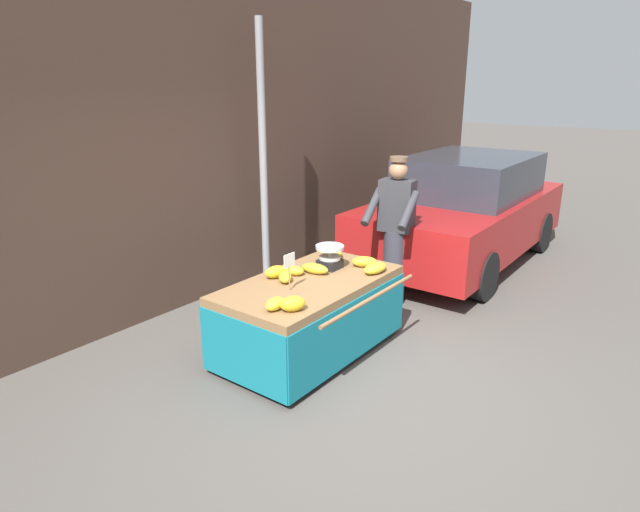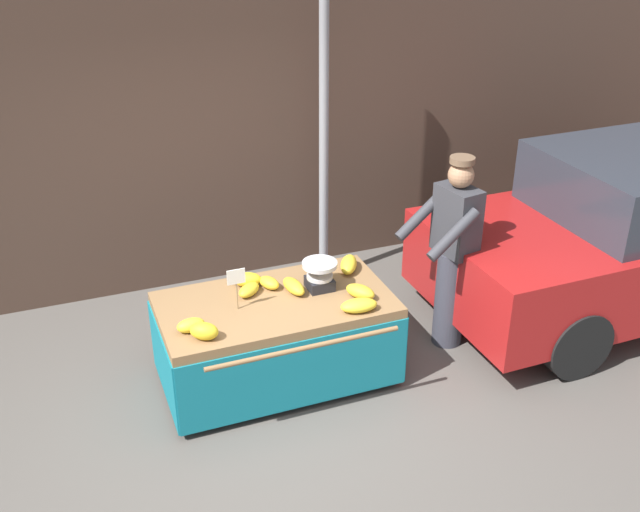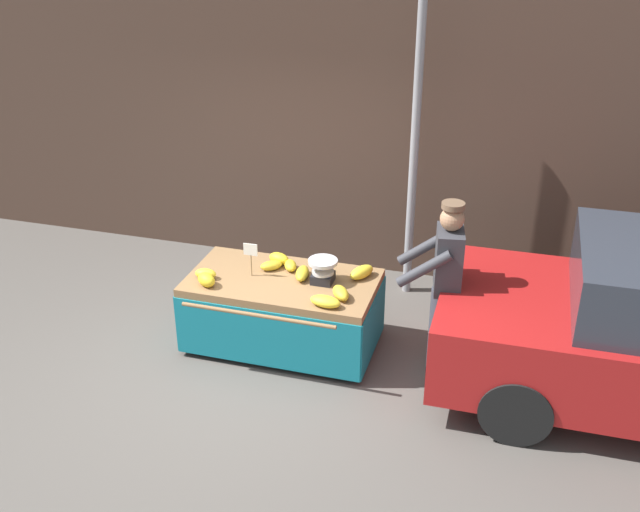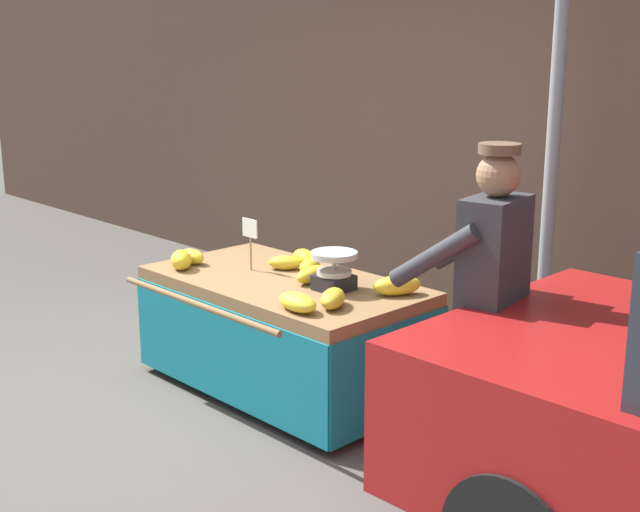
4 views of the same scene
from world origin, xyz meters
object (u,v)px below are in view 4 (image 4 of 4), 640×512
object	(u,v)px
weighing_scale	(334,271)
banana_cart	(284,310)
street_pole	(554,137)
price_sign	(250,233)
banana_bunch_4	(312,274)
vendor_person	(488,314)
banana_bunch_5	(298,302)
banana_bunch_0	(397,285)
banana_bunch_2	(192,256)
banana_bunch_3	(310,266)
banana_bunch_8	(181,260)
banana_bunch_7	(285,263)
banana_bunch_6	(304,258)
banana_bunch_1	(333,298)

from	to	relation	value
weighing_scale	banana_cart	bearing A→B (deg)	-171.79
street_pole	price_sign	xyz separation A→B (m)	(-1.28, -1.46, -0.60)
banana_bunch_4	vendor_person	distance (m)	1.37
street_pole	banana_bunch_5	size ratio (longest dim) A/B	11.09
banana_bunch_0	banana_bunch_2	xyz separation A→B (m)	(-1.43, -0.44, -0.01)
weighing_scale	banana_bunch_5	size ratio (longest dim) A/B	0.98
banana_bunch_0	banana_bunch_3	distance (m)	0.71
banana_bunch_4	banana_bunch_8	xyz separation A→B (m)	(-0.82, -0.40, 0.01)
banana_bunch_3	weighing_scale	bearing A→B (deg)	-22.20
street_pole	banana_bunch_7	distance (m)	1.90
banana_bunch_5	banana_bunch_8	size ratio (longest dim) A/B	1.35
banana_bunch_6	banana_bunch_5	bearing A→B (deg)	-45.09
banana_bunch_2	banana_bunch_3	size ratio (longest dim) A/B	1.03
banana_bunch_0	banana_bunch_6	size ratio (longest dim) A/B	1.31
banana_bunch_0	banana_bunch_4	distance (m)	0.57
banana_cart	banana_bunch_1	world-z (taller)	banana_bunch_1
banana_bunch_7	banana_bunch_0	bearing A→B (deg)	5.70
street_pole	banana_bunch_5	world-z (taller)	street_pole
street_pole	price_sign	world-z (taller)	street_pole
banana_bunch_3	vendor_person	distance (m)	1.55
price_sign	banana_bunch_5	xyz separation A→B (m)	(0.85, -0.36, -0.20)
weighing_scale	vendor_person	xyz separation A→B (m)	(1.16, -0.08, 0.02)
banana_bunch_4	banana_bunch_1	bearing A→B (deg)	-30.96
banana_bunch_1	vendor_person	bearing A→B (deg)	10.76
banana_bunch_1	banana_bunch_8	size ratio (longest dim) A/B	1.19
banana_bunch_4	banana_bunch_8	size ratio (longest dim) A/B	1.32
banana_bunch_1	vendor_person	world-z (taller)	vendor_person
banana_bunch_2	street_pole	bearing A→B (deg)	44.41
street_pole	banana_bunch_1	size ratio (longest dim) A/B	12.61
banana_bunch_1	banana_bunch_2	size ratio (longest dim) A/B	1.22
banana_bunch_4	banana_bunch_2	bearing A→B (deg)	-162.92
weighing_scale	banana_bunch_1	size ratio (longest dim) A/B	1.11
street_pole	banana_bunch_2	world-z (taller)	street_pole
banana_bunch_8	banana_bunch_0	bearing A→B (deg)	22.76
banana_cart	banana_bunch_2	bearing A→B (deg)	-164.65
banana_bunch_2	banana_bunch_4	size ratio (longest dim) A/B	0.74
street_pole	banana_bunch_4	distance (m)	1.77
price_sign	banana_bunch_2	world-z (taller)	price_sign
banana_bunch_7	banana_bunch_5	bearing A→B (deg)	-37.13
banana_cart	banana_bunch_7	bearing A→B (deg)	136.14
banana_bunch_0	banana_bunch_4	size ratio (longest dim) A/B	1.04
price_sign	banana_bunch_2	distance (m)	0.48
banana_bunch_6	banana_bunch_2	bearing A→B (deg)	-139.12
price_sign	banana_bunch_6	world-z (taller)	price_sign
weighing_scale	banana_bunch_8	xyz separation A→B (m)	(-1.03, -0.38, -0.05)
banana_bunch_6	banana_bunch_4	bearing A→B (deg)	-35.37
banana_bunch_2	banana_bunch_5	bearing A→B (deg)	-8.37
banana_bunch_5	banana_bunch_6	size ratio (longest dim) A/B	1.30
weighing_scale	street_pole	bearing A→B (deg)	67.38
street_pole	weighing_scale	xyz separation A→B (m)	(-0.58, -1.39, -0.73)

